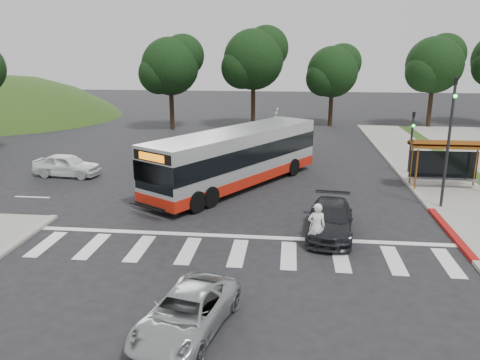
# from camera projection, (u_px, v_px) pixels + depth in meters

# --- Properties ---
(ground) EXTENTS (140.00, 140.00, 0.00)m
(ground) POSITION_uv_depth(u_px,v_px,m) (249.00, 211.00, 23.28)
(ground) COLOR black
(ground) RESTS_ON ground
(sidewalk_east) EXTENTS (4.00, 40.00, 0.12)m
(sidewalk_east) POSITION_uv_depth(u_px,v_px,m) (433.00, 175.00, 29.76)
(sidewalk_east) COLOR gray
(sidewalk_east) RESTS_ON ground
(curb_east) EXTENTS (0.30, 40.00, 0.15)m
(curb_east) POSITION_uv_depth(u_px,v_px,m) (400.00, 174.00, 29.96)
(curb_east) COLOR #9E9991
(curb_east) RESTS_ON ground
(curb_east_red) EXTENTS (0.32, 6.00, 0.15)m
(curb_east_red) POSITION_uv_depth(u_px,v_px,m) (450.00, 232.00, 20.39)
(curb_east_red) COLOR maroon
(curb_east_red) RESTS_ON ground
(hillside_nw) EXTENTS (44.00, 44.00, 10.00)m
(hillside_nw) POSITION_uv_depth(u_px,v_px,m) (4.00, 118.00, 55.39)
(hillside_nw) COLOR #234014
(hillside_nw) RESTS_ON ground
(crosswalk_ladder) EXTENTS (18.00, 2.60, 0.01)m
(crosswalk_ladder) POSITION_uv_depth(u_px,v_px,m) (238.00, 253.00, 18.49)
(crosswalk_ladder) COLOR silver
(crosswalk_ladder) RESTS_ON ground
(bus_shelter) EXTENTS (4.20, 1.60, 2.86)m
(bus_shelter) POSITION_uv_depth(u_px,v_px,m) (448.00, 149.00, 26.39)
(bus_shelter) COLOR #924E18
(bus_shelter) RESTS_ON sidewalk_east
(traffic_signal_ne_tall) EXTENTS (0.18, 0.37, 6.50)m
(traffic_signal_ne_tall) POSITION_uv_depth(u_px,v_px,m) (450.00, 133.00, 22.65)
(traffic_signal_ne_tall) COLOR black
(traffic_signal_ne_tall) RESTS_ON ground
(traffic_signal_ne_short) EXTENTS (0.18, 0.37, 4.00)m
(traffic_signal_ne_short) POSITION_uv_depth(u_px,v_px,m) (412.00, 136.00, 29.72)
(traffic_signal_ne_short) COLOR black
(traffic_signal_ne_short) RESTS_ON ground
(tree_ne_a) EXTENTS (6.16, 5.74, 9.30)m
(tree_ne_a) POSITION_uv_depth(u_px,v_px,m) (435.00, 64.00, 46.72)
(tree_ne_a) COLOR black
(tree_ne_a) RESTS_ON parking_lot
(tree_north_a) EXTENTS (6.60, 6.15, 10.17)m
(tree_north_a) POSITION_uv_depth(u_px,v_px,m) (254.00, 58.00, 46.58)
(tree_north_a) COLOR black
(tree_north_a) RESTS_ON ground
(tree_north_b) EXTENTS (5.72, 5.33, 8.43)m
(tree_north_b) POSITION_uv_depth(u_px,v_px,m) (333.00, 71.00, 47.98)
(tree_north_b) COLOR black
(tree_north_b) RESTS_ON ground
(tree_north_c) EXTENTS (6.16, 5.74, 9.30)m
(tree_north_c) POSITION_uv_depth(u_px,v_px,m) (171.00, 65.00, 45.68)
(tree_north_c) COLOR black
(tree_north_c) RESTS_ON ground
(transit_bus) EXTENTS (9.09, 12.36, 3.31)m
(transit_bus) POSITION_uv_depth(u_px,v_px,m) (237.00, 159.00, 27.10)
(transit_bus) COLOR #ADB0B2
(transit_bus) RESTS_ON ground
(pedestrian) EXTENTS (0.75, 0.52, 1.94)m
(pedestrian) POSITION_uv_depth(u_px,v_px,m) (316.00, 227.00, 18.59)
(pedestrian) COLOR white
(pedestrian) RESTS_ON ground
(dark_sedan) EXTENTS (2.40, 4.84, 1.35)m
(dark_sedan) POSITION_uv_depth(u_px,v_px,m) (330.00, 219.00, 20.21)
(dark_sedan) COLOR #222427
(dark_sedan) RESTS_ON ground
(silver_suv_south) EXTENTS (2.90, 4.64, 1.20)m
(silver_suv_south) POSITION_uv_depth(u_px,v_px,m) (186.00, 313.00, 13.15)
(silver_suv_south) COLOR #A1A5A6
(silver_suv_south) RESTS_ON ground
(west_car_white) EXTENTS (4.33, 2.04, 1.43)m
(west_car_white) POSITION_uv_depth(u_px,v_px,m) (67.00, 165.00, 29.58)
(west_car_white) COLOR white
(west_car_white) RESTS_ON ground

